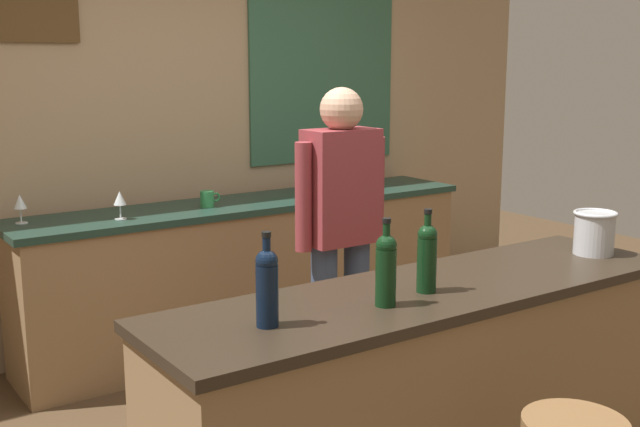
{
  "coord_description": "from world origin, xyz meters",
  "views": [
    {
      "loc": [
        -1.93,
        -2.48,
        1.75
      ],
      "look_at": [
        0.09,
        0.45,
        1.05
      ],
      "focal_mm": 44.23,
      "sensor_mm": 36.0,
      "label": 1
    }
  ],
  "objects_px": {
    "wine_glass_b": "(120,199)",
    "coffee_mug": "(208,199)",
    "wine_glass_a": "(20,203)",
    "wine_glass_c": "(303,177)",
    "wine_bottle_a": "(267,285)",
    "ice_bucket": "(594,232)",
    "wine_bottle_c": "(427,255)",
    "wine_bottle_b": "(386,267)",
    "bartender": "(341,228)",
    "wine_glass_d": "(347,172)"
  },
  "relations": [
    {
      "from": "wine_glass_b",
      "to": "coffee_mug",
      "type": "xyz_separation_m",
      "value": [
        0.55,
        0.06,
        -0.06
      ]
    },
    {
      "from": "wine_glass_a",
      "to": "wine_glass_c",
      "type": "relative_size",
      "value": 1.0
    },
    {
      "from": "wine_bottle_a",
      "to": "ice_bucket",
      "type": "height_order",
      "value": "wine_bottle_a"
    },
    {
      "from": "wine_bottle_c",
      "to": "coffee_mug",
      "type": "relative_size",
      "value": 2.45
    },
    {
      "from": "ice_bucket",
      "to": "wine_glass_c",
      "type": "bearing_deg",
      "value": 93.3
    },
    {
      "from": "wine_bottle_b",
      "to": "wine_glass_a",
      "type": "height_order",
      "value": "wine_bottle_b"
    },
    {
      "from": "bartender",
      "to": "wine_glass_a",
      "type": "height_order",
      "value": "bartender"
    },
    {
      "from": "wine_glass_b",
      "to": "wine_bottle_a",
      "type": "bearing_deg",
      "value": -97.65
    },
    {
      "from": "wine_glass_b",
      "to": "wine_bottle_c",
      "type": "bearing_deg",
      "value": -78.66
    },
    {
      "from": "wine_glass_c",
      "to": "coffee_mug",
      "type": "xyz_separation_m",
      "value": [
        -0.7,
        -0.06,
        -0.06
      ]
    },
    {
      "from": "ice_bucket",
      "to": "wine_glass_c",
      "type": "relative_size",
      "value": 1.21
    },
    {
      "from": "wine_bottle_a",
      "to": "wine_glass_c",
      "type": "xyz_separation_m",
      "value": [
        1.52,
        2.11,
        -0.05
      ]
    },
    {
      "from": "wine_bottle_a",
      "to": "ice_bucket",
      "type": "relative_size",
      "value": 1.63
    },
    {
      "from": "wine_glass_b",
      "to": "wine_glass_c",
      "type": "distance_m",
      "value": 1.26
    },
    {
      "from": "wine_glass_b",
      "to": "wine_glass_c",
      "type": "relative_size",
      "value": 1.0
    },
    {
      "from": "wine_bottle_c",
      "to": "wine_bottle_a",
      "type": "bearing_deg",
      "value": 179.67
    },
    {
      "from": "wine_bottle_b",
      "to": "wine_bottle_c",
      "type": "xyz_separation_m",
      "value": [
        0.23,
        0.04,
        0.0
      ]
    },
    {
      "from": "wine_bottle_b",
      "to": "coffee_mug",
      "type": "distance_m",
      "value": 2.14
    },
    {
      "from": "bartender",
      "to": "wine_glass_b",
      "type": "bearing_deg",
      "value": 127.51
    },
    {
      "from": "wine_bottle_b",
      "to": "wine_glass_b",
      "type": "relative_size",
      "value": 1.97
    },
    {
      "from": "wine_bottle_b",
      "to": "wine_glass_c",
      "type": "relative_size",
      "value": 1.97
    },
    {
      "from": "wine_bottle_a",
      "to": "wine_glass_a",
      "type": "xyz_separation_m",
      "value": [
        -0.2,
        2.18,
        -0.05
      ]
    },
    {
      "from": "bartender",
      "to": "wine_glass_d",
      "type": "distance_m",
      "value": 1.43
    },
    {
      "from": "wine_bottle_b",
      "to": "wine_glass_d",
      "type": "xyz_separation_m",
      "value": [
        1.46,
        2.18,
        -0.05
      ]
    },
    {
      "from": "wine_bottle_c",
      "to": "wine_glass_a",
      "type": "relative_size",
      "value": 1.97
    },
    {
      "from": "wine_glass_b",
      "to": "coffee_mug",
      "type": "bearing_deg",
      "value": 6.44
    },
    {
      "from": "wine_bottle_c",
      "to": "wine_glass_b",
      "type": "distance_m",
      "value": 2.03
    },
    {
      "from": "ice_bucket",
      "to": "wine_bottle_b",
      "type": "bearing_deg",
      "value": -177.44
    },
    {
      "from": "ice_bucket",
      "to": "wine_glass_d",
      "type": "bearing_deg",
      "value": 83.2
    },
    {
      "from": "ice_bucket",
      "to": "wine_glass_d",
      "type": "height_order",
      "value": "ice_bucket"
    },
    {
      "from": "coffee_mug",
      "to": "wine_glass_a",
      "type": "bearing_deg",
      "value": 172.68
    },
    {
      "from": "bartender",
      "to": "wine_glass_c",
      "type": "relative_size",
      "value": 10.45
    },
    {
      "from": "ice_bucket",
      "to": "coffee_mug",
      "type": "height_order",
      "value": "ice_bucket"
    },
    {
      "from": "wine_bottle_a",
      "to": "wine_glass_b",
      "type": "height_order",
      "value": "wine_bottle_a"
    },
    {
      "from": "wine_bottle_a",
      "to": "wine_glass_a",
      "type": "distance_m",
      "value": 2.19
    },
    {
      "from": "wine_bottle_a",
      "to": "ice_bucket",
      "type": "distance_m",
      "value": 1.64
    },
    {
      "from": "wine_bottle_a",
      "to": "wine_glass_a",
      "type": "relative_size",
      "value": 1.97
    },
    {
      "from": "wine_bottle_a",
      "to": "coffee_mug",
      "type": "xyz_separation_m",
      "value": [
        0.82,
        2.05,
        -0.11
      ]
    },
    {
      "from": "bartender",
      "to": "wine_bottle_a",
      "type": "relative_size",
      "value": 5.29
    },
    {
      "from": "wine_glass_c",
      "to": "wine_bottle_c",
      "type": "bearing_deg",
      "value": -112.04
    },
    {
      "from": "wine_bottle_b",
      "to": "wine_glass_c",
      "type": "bearing_deg",
      "value": 63.37
    },
    {
      "from": "wine_bottle_b",
      "to": "wine_glass_a",
      "type": "distance_m",
      "value": 2.32
    },
    {
      "from": "ice_bucket",
      "to": "wine_glass_a",
      "type": "bearing_deg",
      "value": 130.31
    },
    {
      "from": "bartender",
      "to": "wine_bottle_a",
      "type": "xyz_separation_m",
      "value": [
        -1.02,
        -1.01,
        0.12
      ]
    },
    {
      "from": "wine_bottle_a",
      "to": "coffee_mug",
      "type": "bearing_deg",
      "value": 68.23
    },
    {
      "from": "bartender",
      "to": "wine_glass_c",
      "type": "xyz_separation_m",
      "value": [
        0.5,
        1.1,
        0.07
      ]
    },
    {
      "from": "bartender",
      "to": "wine_glass_c",
      "type": "distance_m",
      "value": 1.21
    },
    {
      "from": "wine_bottle_a",
      "to": "ice_bucket",
      "type": "bearing_deg",
      "value": 0.22
    },
    {
      "from": "wine_glass_a",
      "to": "wine_glass_b",
      "type": "height_order",
      "value": "same"
    },
    {
      "from": "wine_glass_a",
      "to": "coffee_mug",
      "type": "relative_size",
      "value": 1.24
    }
  ]
}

